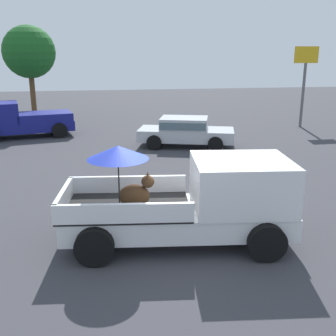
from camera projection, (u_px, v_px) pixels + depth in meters
ground_plane at (178, 241)px, 9.12m from camera, size 80.00×80.00×0.00m
pickup_truck_main at (197, 201)px, 8.86m from camera, size 5.24×2.75×2.29m
pickup_truck_red at (20, 120)px, 20.21m from camera, size 5.07×2.96×1.80m
parked_sedan_near at (185, 130)px, 18.24m from camera, size 4.63×2.95×1.33m
motel_sign at (305, 70)px, 22.50m from camera, size 1.40×0.16×4.51m
tree_by_lot at (29, 52)px, 24.18m from camera, size 3.15×3.15×5.80m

